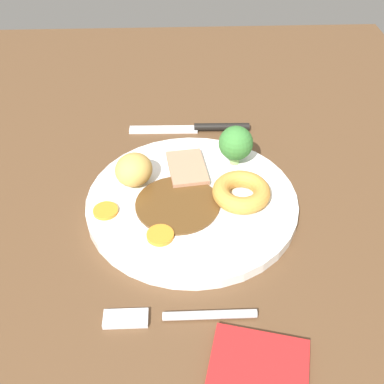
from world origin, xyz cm
name	(u,v)px	position (x,y,z in cm)	size (l,w,h in cm)	color
dining_table	(202,228)	(0.00, 0.00, 1.80)	(120.00, 84.00, 3.60)	brown
dinner_plate	(192,202)	(2.13, 1.13, 4.30)	(26.54, 26.54, 1.40)	white
gravy_pool	(178,204)	(0.90, 2.96, 5.15)	(10.48, 10.48, 0.30)	#563819
meat_slice_main	(187,168)	(7.69, 1.57, 5.40)	(7.28, 4.77, 0.80)	tan
yorkshire_pudding	(241,192)	(1.84, -4.99, 6.07)	(7.27, 7.27, 2.15)	#C68938
roast_potato_left	(134,170)	(5.59, 8.45, 7.04)	(4.70, 5.07, 4.07)	tan
carrot_coin_front	(160,235)	(-4.40, 5.04, 5.25)	(3.17, 3.17, 0.50)	orange
carrot_coin_back	(105,213)	(-0.46, 11.71, 5.21)	(3.05, 3.05, 0.42)	orange
broccoli_floret	(236,143)	(9.18, -4.97, 8.19)	(4.62, 4.62, 5.57)	#8CB766
fork	(174,316)	(-14.47, 3.59, 3.99)	(2.00, 15.25, 0.90)	silver
knife	(200,128)	(19.32, -0.82, 4.05)	(1.96, 18.53, 1.20)	black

